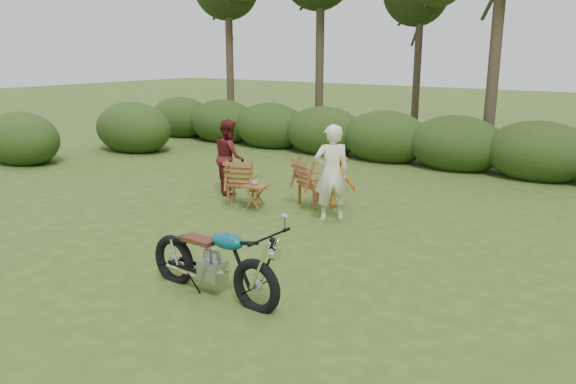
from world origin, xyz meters
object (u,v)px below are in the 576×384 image
Objects in this scene: lawn_chair_right at (316,206)px; adult_b at (230,192)px; cup at (255,183)px; adult_a at (331,220)px; lawn_chair_left at (243,204)px; motorcycle at (214,294)px; side_table at (255,197)px; child at (337,207)px.

adult_b is (-2.09, -0.17, 0.00)m from lawn_chair_right.
cup is 1.68m from adult_a.
lawn_chair_left is at bearing -171.79° from adult_b.
motorcycle is 1.14× the size of adult_a.
lawn_chair_left is at bearing 126.33° from motorcycle.
cup is (0.45, -0.18, 0.54)m from lawn_chair_left.
side_table is 1.62m from child.
adult_a is at bearing 8.04° from cup.
motorcycle reaches higher than lawn_chair_right.
adult_b is at bearing -58.94° from lawn_chair_left.
cup is (-0.01, 0.00, 0.29)m from side_table.
cup is at bearing -167.98° from adult_b.
child is (2.49, 0.30, 0.00)m from adult_b.
cup is (-1.98, 3.36, 0.54)m from motorcycle.
adult_b is at bearing -5.87° from child.
lawn_chair_left is 0.52× the size of adult_a.
motorcycle is 3.90m from side_table.
adult_a is (0.76, -0.69, 0.00)m from lawn_chair_right.
adult_b is (-0.82, 0.55, 0.00)m from lawn_chair_left.
lawn_chair_left is (-1.27, -0.72, 0.00)m from lawn_chair_right.
side_table is at bearing 71.65° from lawn_chair_right.
motorcycle reaches higher than child.
adult_a is at bearing -148.08° from adult_b.
motorcycle is at bearing -59.52° from cup.
lawn_chair_left is at bearing 52.97° from lawn_chair_right.
adult_a is at bearing 8.18° from side_table.
side_table reaches higher than lawn_chair_right.
lawn_chair_right is 0.54× the size of adult_a.
adult_b is 2.51m from child.
lawn_chair_right is at bearing -175.33° from lawn_chair_left.
lawn_chair_left is 0.72m from cup.
side_table is at bearing -35.80° from adult_a.
adult_a reaches higher than lawn_chair_left.
side_table is at bearing 122.28° from motorcycle.
adult_a reaches higher than side_table.
lawn_chair_left is at bearing 157.86° from side_table.
motorcycle is at bearing 99.39° from lawn_chair_left.
adult_a is (1.57, 0.23, -0.24)m from side_table.
adult_b reaches higher than child.
adult_a reaches higher than adult_b.
child is at bearing 40.52° from side_table.
adult_a reaches higher than child.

